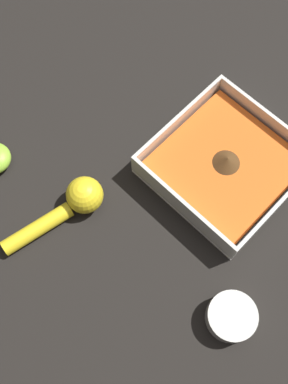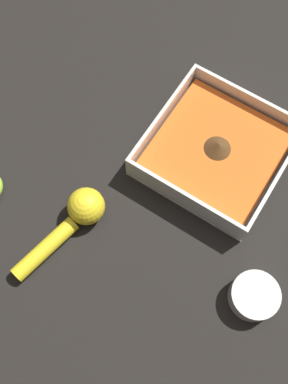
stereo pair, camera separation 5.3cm
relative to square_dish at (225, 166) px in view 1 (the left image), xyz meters
The scene contains 4 objects.
ground_plane 0.03m from the square_dish, 20.17° to the left, with size 4.00×4.00×0.00m, color black.
square_dish is the anchor object (origin of this frame).
spice_bowl 0.24m from the square_dish, 47.15° to the right, with size 0.07×0.07×0.03m.
lemon_squeezer 0.26m from the square_dish, 120.04° to the right, with size 0.07×0.18×0.06m.
Camera 1 is at (0.10, -0.32, 0.70)m, focal length 42.00 mm.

